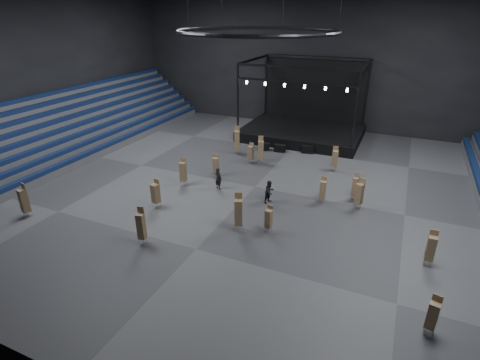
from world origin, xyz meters
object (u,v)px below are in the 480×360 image
at_px(crew_member, 270,192).
at_px(chair_stack_1, 183,171).
at_px(stage, 304,125).
at_px(chair_stack_6, 261,150).
at_px(chair_stack_4, 323,189).
at_px(chair_stack_2, 335,158).
at_px(chair_stack_0, 251,152).
at_px(flight_case_right, 308,149).
at_px(man_center, 218,178).
at_px(flight_case_mid, 280,148).
at_px(chair_stack_5, 360,193).
at_px(chair_stack_8, 141,225).
at_px(chair_stack_15, 24,200).
at_px(chair_stack_14, 156,193).
at_px(chair_stack_7, 237,140).
at_px(chair_stack_9, 216,165).
at_px(chair_stack_10, 238,212).
at_px(chair_stack_3, 433,315).
at_px(chair_stack_11, 431,248).
at_px(chair_stack_12, 269,218).
at_px(chair_stack_13, 355,186).
at_px(flight_case_left, 264,147).

bearing_deg(crew_member, chair_stack_1, 111.03).
xyz_separation_m(stage, chair_stack_6, (-1.59, -10.78, 0.03)).
bearing_deg(chair_stack_4, chair_stack_2, 90.74).
bearing_deg(crew_member, chair_stack_0, 53.72).
relative_size(flight_case_right, man_center, 0.65).
height_order(flight_case_mid, chair_stack_5, chair_stack_5).
bearing_deg(chair_stack_8, chair_stack_4, 36.65).
bearing_deg(chair_stack_15, chair_stack_2, 55.73).
bearing_deg(chair_stack_14, stage, 89.06).
height_order(chair_stack_2, chair_stack_7, chair_stack_7).
bearing_deg(chair_stack_9, man_center, -73.58).
distance_m(chair_stack_4, crew_member, 4.32).
xyz_separation_m(chair_stack_0, chair_stack_7, (-2.44, 1.97, 0.41)).
distance_m(chair_stack_10, man_center, 7.08).
bearing_deg(man_center, chair_stack_15, 63.38).
bearing_deg(chair_stack_5, crew_member, -141.58).
xyz_separation_m(chair_stack_3, chair_stack_11, (-0.00, 5.89, 0.10)).
distance_m(flight_case_mid, chair_stack_6, 4.31).
bearing_deg(chair_stack_12, chair_stack_9, 148.50).
bearing_deg(chair_stack_2, chair_stack_6, 172.33).
height_order(chair_stack_9, crew_member, chair_stack_9).
relative_size(stage, chair_stack_13, 5.96).
bearing_deg(chair_stack_15, chair_stack_9, 64.61).
bearing_deg(chair_stack_1, flight_case_mid, 56.18).
relative_size(flight_case_mid, crew_member, 0.64).
bearing_deg(flight_case_mid, chair_stack_3, -55.40).
height_order(flight_case_mid, chair_stack_13, chair_stack_13).
relative_size(chair_stack_4, chair_stack_11, 0.94).
height_order(chair_stack_8, chair_stack_10, chair_stack_10).
bearing_deg(chair_stack_2, chair_stack_4, -102.77).
relative_size(chair_stack_7, chair_stack_15, 1.13).
relative_size(flight_case_mid, chair_stack_5, 0.48).
height_order(chair_stack_1, chair_stack_11, chair_stack_1).
xyz_separation_m(chair_stack_12, chair_stack_14, (-9.45, -0.22, 0.19)).
relative_size(chair_stack_10, chair_stack_13, 1.25).
xyz_separation_m(chair_stack_11, chair_stack_14, (-19.81, -0.62, 0.01)).
height_order(chair_stack_1, chair_stack_10, chair_stack_10).
bearing_deg(chair_stack_4, chair_stack_14, -155.21).
bearing_deg(chair_stack_4, chair_stack_7, 142.93).
relative_size(chair_stack_0, chair_stack_14, 0.89).
relative_size(flight_case_left, chair_stack_15, 0.45).
bearing_deg(chair_stack_10, stage, 70.45).
relative_size(chair_stack_1, chair_stack_8, 0.96).
height_order(stage, chair_stack_10, stage).
relative_size(chair_stack_0, chair_stack_4, 0.94).
bearing_deg(chair_stack_13, stage, 131.57).
bearing_deg(crew_member, chair_stack_8, 168.28).
xyz_separation_m(chair_stack_4, chair_stack_8, (-9.80, -10.77, 0.18)).
bearing_deg(chair_stack_5, chair_stack_7, 174.41).
height_order(chair_stack_10, chair_stack_13, chair_stack_10).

